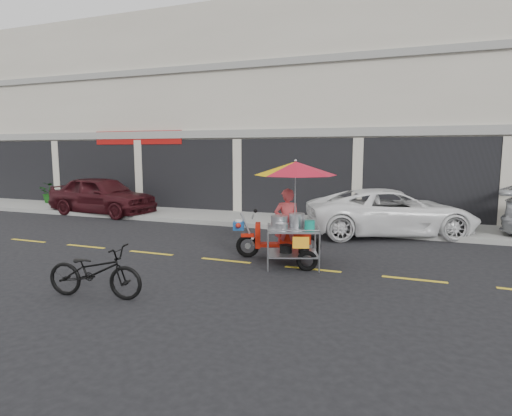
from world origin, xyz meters
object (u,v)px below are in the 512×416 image
(near_bicycle, at_px, (95,272))
(food_vendor_rig, at_px, (291,198))
(maroon_sedan, at_px, (102,195))
(white_pickup, at_px, (391,212))

(near_bicycle, distance_m, food_vendor_rig, 4.26)
(near_bicycle, height_order, food_vendor_rig, food_vendor_rig)
(near_bicycle, xyz_separation_m, food_vendor_rig, (2.44, 3.36, 0.99))
(maroon_sedan, xyz_separation_m, white_pickup, (10.72, -0.23, -0.07))
(white_pickup, bearing_deg, food_vendor_rig, 133.38)
(maroon_sedan, distance_m, white_pickup, 10.72)
(maroon_sedan, bearing_deg, near_bicycle, -135.45)
(white_pickup, distance_m, food_vendor_rig, 4.57)
(maroon_sedan, height_order, near_bicycle, maroon_sedan)
(maroon_sedan, relative_size, white_pickup, 0.90)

